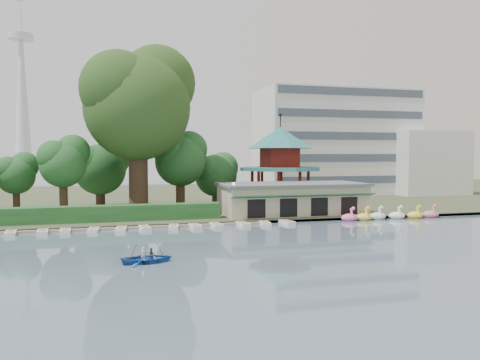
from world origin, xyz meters
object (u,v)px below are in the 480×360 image
object	(u,v)px
boathouse	(292,198)
big_tree	(139,99)
pavilion	(280,158)
rowboat_with_passengers	(147,255)
dock	(115,228)

from	to	relation	value
boathouse	big_tree	xyz separation A→B (m)	(-18.81, 6.25, 12.75)
pavilion	boathouse	bearing A→B (deg)	-101.28
boathouse	big_tree	distance (m)	23.57
big_tree	rowboat_with_passengers	size ratio (longest dim) A/B	4.02
boathouse	rowboat_with_passengers	xyz separation A→B (m)	(-19.76, -21.56, -1.83)
pavilion	big_tree	world-z (taller)	big_tree
pavilion	big_tree	bearing A→B (deg)	-169.71
boathouse	pavilion	xyz separation A→B (m)	(2.00, 10.03, 5.11)
boathouse	big_tree	world-z (taller)	big_tree
big_tree	rowboat_with_passengers	distance (m)	31.41
dock	big_tree	distance (m)	18.88
dock	pavilion	xyz separation A→B (m)	(24.00, 14.80, 7.36)
pavilion	rowboat_with_passengers	world-z (taller)	pavilion
dock	boathouse	distance (m)	22.62
big_tree	boathouse	bearing A→B (deg)	-18.37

